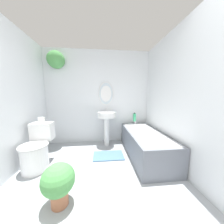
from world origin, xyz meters
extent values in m
cube|color=silver|center=(0.00, 2.76, 1.20)|extent=(2.78, 0.06, 2.40)
ellipsoid|color=silver|center=(0.20, 2.71, 1.30)|extent=(0.40, 0.02, 0.60)
ellipsoid|color=silver|center=(0.20, 2.71, 1.30)|extent=(0.36, 0.01, 0.56)
cylinder|color=#9E6042|center=(-0.97, 2.61, 2.17)|extent=(0.18, 0.18, 0.10)
sphere|color=#4C934C|center=(-0.97, 2.61, 2.08)|extent=(0.40, 0.40, 0.40)
cube|color=silver|center=(1.36, 1.36, 1.20)|extent=(0.06, 2.85, 2.40)
cylinder|color=white|center=(-1.05, 1.59, 0.21)|extent=(0.40, 0.40, 0.42)
cylinder|color=silver|center=(-1.05, 1.59, 0.43)|extent=(0.43, 0.43, 0.02)
cube|color=white|center=(-1.05, 1.90, 0.58)|extent=(0.37, 0.22, 0.33)
cylinder|color=white|center=(0.20, 2.47, 0.36)|extent=(0.13, 0.13, 0.72)
cylinder|color=white|center=(0.20, 2.47, 0.78)|extent=(0.44, 0.44, 0.13)
cylinder|color=silver|center=(0.20, 2.59, 0.90)|extent=(0.02, 0.02, 0.10)
cube|color=slate|center=(0.97, 1.89, 0.25)|extent=(0.69, 1.57, 0.50)
cube|color=white|center=(0.97, 1.89, 0.48)|extent=(0.59, 1.47, 0.04)
cylinder|color=silver|center=(0.97, 2.58, 0.54)|extent=(0.04, 0.04, 0.08)
cylinder|color=#38B275|center=(0.95, 2.58, 0.68)|extent=(0.08, 0.08, 0.20)
cylinder|color=black|center=(0.95, 2.58, 0.79)|extent=(0.04, 0.04, 0.02)
cylinder|color=#9E6042|center=(-0.43, 0.91, 0.08)|extent=(0.19, 0.19, 0.16)
sphere|color=#4C934C|center=(-0.43, 0.91, 0.32)|extent=(0.36, 0.36, 0.36)
cube|color=#4C7093|center=(0.20, 1.91, 0.01)|extent=(0.62, 0.39, 0.02)
cylinder|color=white|center=(-1.05, 1.90, 0.80)|extent=(0.11, 0.11, 0.10)
camera|label=1|loc=(0.05, -0.28, 1.24)|focal=18.00mm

